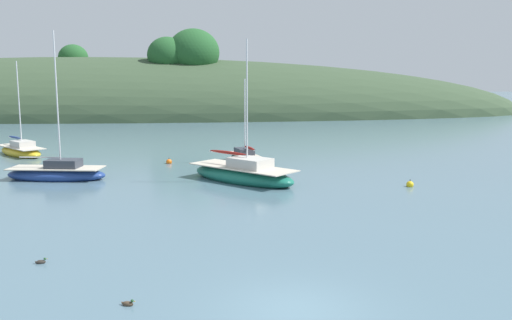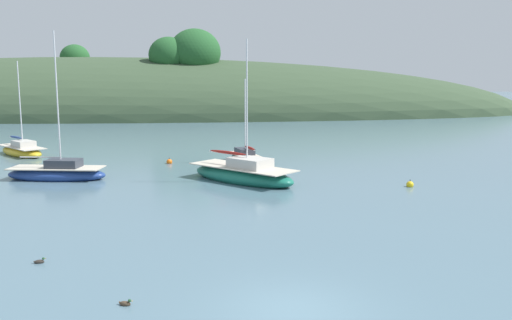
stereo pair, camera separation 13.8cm
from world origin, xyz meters
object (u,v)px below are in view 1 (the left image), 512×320
Objects in this scene: sailboat_blue_center at (243,174)px; sailboat_navy_dinghy at (57,173)px; mooring_buoy_inner at (169,162)px; mooring_buoy_channel at (410,185)px; sailboat_white_near at (21,151)px; duck_lone_right at (128,304)px; duck_lone_left at (41,262)px; sailboat_black_sloop at (246,159)px.

sailboat_navy_dinghy is (-11.88, 1.36, -0.07)m from sailboat_blue_center.
mooring_buoy_inner is at bearing 126.28° from sailboat_blue_center.
mooring_buoy_inner is (-15.29, 9.52, 0.00)m from mooring_buoy_channel.
sailboat_blue_center reaches higher than sailboat_white_near.
duck_lone_right is (1.39, -25.78, -0.07)m from mooring_buoy_inner.
sailboat_white_near is at bearing 111.12° from duck_lone_left.
duck_lone_right is at bearing -99.80° from sailboat_black_sloop.
sailboat_navy_dinghy is at bearing 170.70° from mooring_buoy_channel.
sailboat_blue_center is 11.96m from sailboat_navy_dinghy.
mooring_buoy_inner is 1.27× the size of duck_lone_left.
duck_lone_left is at bearing 134.42° from duck_lone_right.
sailboat_white_near is at bearing 164.32° from sailboat_black_sloop.
sailboat_blue_center is 21.31× the size of duck_lone_left.
sailboat_blue_center reaches higher than mooring_buoy_inner.
duck_lone_right and duck_lone_left have the same top height.
sailboat_white_near is 1.22× the size of sailboat_black_sloop.
sailboat_navy_dinghy is at bearing -60.39° from sailboat_white_near.
sailboat_white_near is (-18.11, 12.32, -0.08)m from sailboat_blue_center.
mooring_buoy_channel reaches higher than duck_lone_right.
duck_lone_left is at bearing -75.33° from sailboat_navy_dinghy.
sailboat_navy_dinghy is 17.69× the size of mooring_buoy_inner.
sailboat_blue_center is at bearing -34.22° from sailboat_white_near.
mooring_buoy_inner is at bearing 42.36° from sailboat_navy_dinghy.
duck_lone_left is at bearing -68.88° from sailboat_white_near.
mooring_buoy_channel is (21.81, -3.57, -0.27)m from sailboat_navy_dinghy.
sailboat_black_sloop is 13.61m from sailboat_navy_dinghy.
sailboat_white_near is 14.72× the size of mooring_buoy_inner.
sailboat_white_near reaches higher than mooring_buoy_channel.
duck_lone_left is (-7.68, -14.68, -0.41)m from sailboat_blue_center.
duck_lone_left is (10.43, -27.00, -0.33)m from sailboat_white_near.
sailboat_white_near is at bearing 119.61° from sailboat_navy_dinghy.
mooring_buoy_inner is (12.75, -5.01, -0.26)m from sailboat_white_near.
sailboat_navy_dinghy is at bearing 104.67° from duck_lone_left.
sailboat_blue_center is 10.18m from mooring_buoy_channel.
sailboat_white_near reaches higher than duck_lone_right.
mooring_buoy_channel is 21.39m from duck_lone_right.
mooring_buoy_channel is (9.93, -2.21, -0.34)m from sailboat_blue_center.
sailboat_white_near is 12.61m from sailboat_navy_dinghy.
mooring_buoy_inner reaches higher than duck_lone_right.
sailboat_navy_dinghy is 22.49× the size of duck_lone_left.
mooring_buoy_channel and mooring_buoy_inner have the same top height.
sailboat_black_sloop is 13.30m from mooring_buoy_channel.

